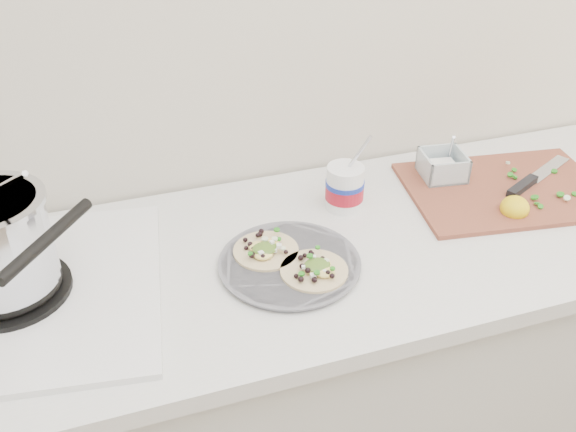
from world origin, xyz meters
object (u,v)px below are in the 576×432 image
object	(u,v)px
stove	(2,262)
taco_plate	(289,260)
cutboard	(501,183)
tub	(346,183)

from	to	relation	value
stove	taco_plate	distance (m)	0.57
taco_plate	stove	bearing A→B (deg)	171.94
stove	taco_plate	xyz separation A→B (m)	(0.56, -0.08, -0.07)
cutboard	taco_plate	bearing A→B (deg)	-159.84
stove	tub	xyz separation A→B (m)	(0.76, 0.10, -0.03)
taco_plate	cutboard	distance (m)	0.62
tub	cutboard	xyz separation A→B (m)	(0.40, -0.05, -0.05)
stove	cutboard	distance (m)	1.16
cutboard	stove	bearing A→B (deg)	-169.37
taco_plate	cutboard	bearing A→B (deg)	11.97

